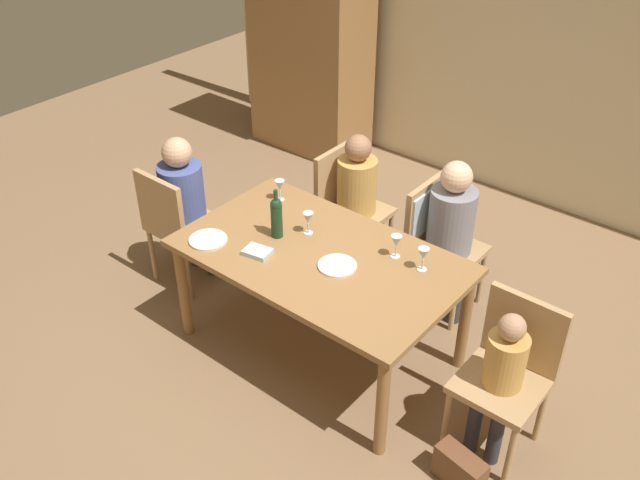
{
  "coord_description": "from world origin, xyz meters",
  "views": [
    {
      "loc": [
        2.15,
        -2.64,
        3.19
      ],
      "look_at": [
        0.0,
        0.0,
        0.86
      ],
      "focal_mm": 39.29,
      "sensor_mm": 36.0,
      "label": 1
    }
  ],
  "objects_px": {
    "person_man_guest": "(454,228)",
    "wine_glass_far": "(396,242)",
    "armoire_cabinet": "(310,36)",
    "chair_right_end": "(510,366)",
    "chair_left_end": "(176,221)",
    "wine_bottle_tall_green": "(277,216)",
    "person_woman_host": "(186,199)",
    "dinner_plate_guest_left": "(208,240)",
    "person_child_small": "(501,374)",
    "wine_glass_centre": "(280,186)",
    "dining_table": "(320,265)",
    "dinner_plate_host": "(337,266)",
    "wine_glass_near_right": "(423,255)",
    "handbag": "(460,470)",
    "chair_far_right": "(433,228)",
    "wine_glass_near_left": "(308,219)",
    "chair_far_left": "(347,201)",
    "person_man_bearded": "(360,194)"
  },
  "relations": [
    {
      "from": "person_woman_host",
      "to": "person_man_guest",
      "type": "xyz_separation_m",
      "value": [
        1.65,
        0.86,
        -0.0
      ]
    },
    {
      "from": "wine_glass_near_left",
      "to": "wine_glass_far",
      "type": "bearing_deg",
      "value": 13.29
    },
    {
      "from": "wine_glass_centre",
      "to": "handbag",
      "type": "height_order",
      "value": "wine_glass_centre"
    },
    {
      "from": "chair_left_end",
      "to": "handbag",
      "type": "relative_size",
      "value": 3.29
    },
    {
      "from": "handbag",
      "to": "person_child_small",
      "type": "bearing_deg",
      "value": 90.0
    },
    {
      "from": "wine_glass_near_right",
      "to": "person_woman_host",
      "type": "bearing_deg",
      "value": -172.83
    },
    {
      "from": "chair_left_end",
      "to": "person_child_small",
      "type": "height_order",
      "value": "person_child_small"
    },
    {
      "from": "chair_right_end",
      "to": "person_man_guest",
      "type": "bearing_deg",
      "value": -44.25
    },
    {
      "from": "armoire_cabinet",
      "to": "chair_far_left",
      "type": "relative_size",
      "value": 2.37
    },
    {
      "from": "person_man_guest",
      "to": "wine_glass_far",
      "type": "height_order",
      "value": "person_man_guest"
    },
    {
      "from": "wine_glass_centre",
      "to": "dinner_plate_guest_left",
      "type": "bearing_deg",
      "value": -91.69
    },
    {
      "from": "wine_bottle_tall_green",
      "to": "wine_glass_far",
      "type": "bearing_deg",
      "value": 21.91
    },
    {
      "from": "chair_far_right",
      "to": "dinner_plate_guest_left",
      "type": "bearing_deg",
      "value": -35.95
    },
    {
      "from": "person_woman_host",
      "to": "wine_glass_far",
      "type": "distance_m",
      "value": 1.63
    },
    {
      "from": "dining_table",
      "to": "chair_left_end",
      "type": "xyz_separation_m",
      "value": [
        -1.24,
        -0.09,
        -0.14
      ]
    },
    {
      "from": "wine_bottle_tall_green",
      "to": "person_woman_host",
      "type": "bearing_deg",
      "value": 177.2
    },
    {
      "from": "person_woman_host",
      "to": "dinner_plate_guest_left",
      "type": "relative_size",
      "value": 4.81
    },
    {
      "from": "person_woman_host",
      "to": "wine_glass_far",
      "type": "bearing_deg",
      "value": 8.32
    },
    {
      "from": "chair_right_end",
      "to": "wine_glass_far",
      "type": "relative_size",
      "value": 6.17
    },
    {
      "from": "dinner_plate_guest_left",
      "to": "handbag",
      "type": "relative_size",
      "value": 0.85
    },
    {
      "from": "dinner_plate_host",
      "to": "wine_glass_far",
      "type": "bearing_deg",
      "value": 55.27
    },
    {
      "from": "wine_glass_far",
      "to": "dining_table",
      "type": "bearing_deg",
      "value": -144.57
    },
    {
      "from": "person_woman_host",
      "to": "wine_glass_near_left",
      "type": "relative_size",
      "value": 7.64
    },
    {
      "from": "person_man_bearded",
      "to": "wine_bottle_tall_green",
      "type": "relative_size",
      "value": 3.31
    },
    {
      "from": "person_woman_host",
      "to": "wine_glass_far",
      "type": "height_order",
      "value": "person_woman_host"
    },
    {
      "from": "wine_glass_near_right",
      "to": "dinner_plate_guest_left",
      "type": "bearing_deg",
      "value": -153.86
    },
    {
      "from": "wine_bottle_tall_green",
      "to": "dinner_plate_host",
      "type": "height_order",
      "value": "wine_bottle_tall_green"
    },
    {
      "from": "person_man_bearded",
      "to": "wine_glass_centre",
      "type": "height_order",
      "value": "person_man_bearded"
    },
    {
      "from": "wine_glass_near_right",
      "to": "person_man_guest",
      "type": "bearing_deg",
      "value": 102.92
    },
    {
      "from": "wine_bottle_tall_green",
      "to": "dinner_plate_host",
      "type": "bearing_deg",
      "value": -2.13
    },
    {
      "from": "person_woman_host",
      "to": "wine_glass_centre",
      "type": "distance_m",
      "value": 0.73
    },
    {
      "from": "chair_left_end",
      "to": "wine_bottle_tall_green",
      "type": "distance_m",
      "value": 0.98
    },
    {
      "from": "armoire_cabinet",
      "to": "wine_glass_far",
      "type": "xyz_separation_m",
      "value": [
        2.32,
        -2.0,
        -0.23
      ]
    },
    {
      "from": "dining_table",
      "to": "person_man_guest",
      "type": "relative_size",
      "value": 1.51
    },
    {
      "from": "person_woman_host",
      "to": "dinner_plate_guest_left",
      "type": "xyz_separation_m",
      "value": [
        0.61,
        -0.35,
        0.11
      ]
    },
    {
      "from": "chair_left_end",
      "to": "chair_far_right",
      "type": "xyz_separation_m",
      "value": [
        1.5,
        0.98,
        0.06
      ]
    },
    {
      "from": "chair_right_end",
      "to": "wine_glass_centre",
      "type": "distance_m",
      "value": 1.88
    },
    {
      "from": "wine_glass_centre",
      "to": "dinner_plate_host",
      "type": "relative_size",
      "value": 0.65
    },
    {
      "from": "dining_table",
      "to": "chair_right_end",
      "type": "distance_m",
      "value": 1.25
    },
    {
      "from": "wine_glass_centre",
      "to": "wine_glass_near_right",
      "type": "xyz_separation_m",
      "value": [
        1.16,
        -0.07,
        0.0
      ]
    },
    {
      "from": "dining_table",
      "to": "chair_far_left",
      "type": "height_order",
      "value": "chair_far_left"
    },
    {
      "from": "wine_glass_near_right",
      "to": "wine_glass_far",
      "type": "bearing_deg",
      "value": 177.45
    },
    {
      "from": "wine_glass_near_left",
      "to": "wine_glass_far",
      "type": "height_order",
      "value": "same"
    },
    {
      "from": "chair_far_right",
      "to": "handbag",
      "type": "relative_size",
      "value": 3.29
    },
    {
      "from": "person_child_small",
      "to": "dinner_plate_host",
      "type": "relative_size",
      "value": 4.07
    },
    {
      "from": "wine_glass_near_left",
      "to": "handbag",
      "type": "relative_size",
      "value": 0.53
    },
    {
      "from": "dining_table",
      "to": "chair_left_end",
      "type": "bearing_deg",
      "value": -175.96
    },
    {
      "from": "armoire_cabinet",
      "to": "chair_right_end",
      "type": "relative_size",
      "value": 2.37
    },
    {
      "from": "person_man_guest",
      "to": "dinner_plate_host",
      "type": "distance_m",
      "value": 0.97
    },
    {
      "from": "wine_glass_centre",
      "to": "wine_glass_near_right",
      "type": "bearing_deg",
      "value": -3.22
    }
  ]
}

